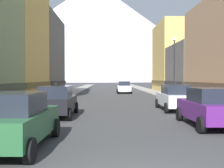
% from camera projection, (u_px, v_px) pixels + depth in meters
% --- Properties ---
extents(sidewalk_left, '(2.50, 100.00, 0.15)m').
position_uv_depth(sidewalk_left, '(70.00, 93.00, 40.13)').
color(sidewalk_left, gray).
rests_on(sidewalk_left, ground).
extents(sidewalk_right, '(2.50, 100.00, 0.15)m').
position_uv_depth(sidewalk_right, '(155.00, 93.00, 40.37)').
color(sidewalk_right, gray).
rests_on(sidewalk_right, ground).
extents(storefront_left_2, '(7.09, 9.46, 11.94)m').
position_uv_depth(storefront_left_2, '(4.00, 42.00, 26.66)').
color(storefront_left_2, '#D8B259').
rests_on(storefront_left_2, ground).
extents(storefront_left_3, '(10.11, 11.19, 10.60)m').
position_uv_depth(storefront_left_3, '(22.00, 57.00, 37.28)').
color(storefront_left_3, '#66605B').
rests_on(storefront_left_3, ground).
extents(storefront_right_2, '(6.78, 9.56, 6.52)m').
position_uv_depth(storefront_right_2, '(198.00, 71.00, 34.78)').
color(storefront_right_2, '#66605B').
rests_on(storefront_right_2, ground).
extents(storefront_right_3, '(7.93, 10.83, 11.23)m').
position_uv_depth(storefront_right_3, '(181.00, 59.00, 45.31)').
color(storefront_right_3, '#D8B259').
rests_on(storefront_right_3, ground).
extents(car_left_0, '(2.13, 4.43, 1.78)m').
position_uv_depth(car_left_0, '(16.00, 120.00, 8.67)').
color(car_left_0, '#265933').
rests_on(car_left_0, ground).
extents(car_left_1, '(2.07, 4.40, 1.78)m').
position_uv_depth(car_left_1, '(57.00, 101.00, 15.78)').
color(car_left_1, black).
rests_on(car_left_1, ground).
extents(car_right_0, '(2.06, 4.40, 1.78)m').
position_uv_depth(car_right_0, '(209.00, 107.00, 12.56)').
color(car_right_0, '#591E72').
rests_on(car_right_0, ground).
extents(car_right_1, '(2.09, 4.41, 1.78)m').
position_uv_depth(car_right_1, '(175.00, 97.00, 18.83)').
color(car_right_1, silver).
rests_on(car_right_1, ground).
extents(car_driving_0, '(2.06, 4.40, 1.78)m').
position_uv_depth(car_driving_0, '(124.00, 87.00, 40.13)').
color(car_driving_0, silver).
rests_on(car_driving_0, ground).
extents(potted_plant_0, '(0.72, 0.72, 1.07)m').
position_uv_depth(potted_plant_0, '(195.00, 94.00, 24.61)').
color(potted_plant_0, brown).
rests_on(potted_plant_0, sidewalk_right).
extents(potted_plant_1, '(0.48, 0.48, 0.79)m').
position_uv_depth(potted_plant_1, '(9.00, 105.00, 17.07)').
color(potted_plant_1, '#4C4C51').
rests_on(potted_plant_1, sidewalk_left).
extents(pedestrian_0, '(0.36, 0.36, 1.55)m').
position_uv_depth(pedestrian_0, '(56.00, 91.00, 28.56)').
color(pedestrian_0, navy).
rests_on(pedestrian_0, sidewalk_left).
extents(streetlamp_right, '(0.36, 0.36, 5.86)m').
position_uv_depth(streetlamp_right, '(174.00, 59.00, 25.35)').
color(streetlamp_right, black).
rests_on(streetlamp_right, sidewalk_right).
extents(mountain_backdrop, '(246.82, 246.82, 95.10)m').
position_uv_depth(mountain_backdrop, '(94.00, 31.00, 263.89)').
color(mountain_backdrop, silver).
rests_on(mountain_backdrop, ground).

